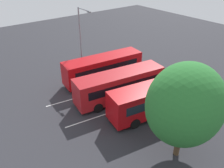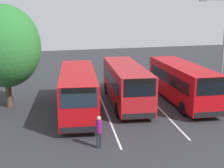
{
  "view_description": "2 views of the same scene",
  "coord_description": "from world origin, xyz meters",
  "px_view_note": "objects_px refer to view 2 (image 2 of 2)",
  "views": [
    {
      "loc": [
        -14.16,
        -16.36,
        13.8
      ],
      "look_at": [
        -0.59,
        1.13,
        1.19
      ],
      "focal_mm": 37.14,
      "sensor_mm": 36.0,
      "label": 1
    },
    {
      "loc": [
        22.1,
        -8.22,
        7.23
      ],
      "look_at": [
        -0.21,
        -1.4,
        1.74
      ],
      "focal_mm": 49.84,
      "sensor_mm": 36.0,
      "label": 2
    }
  ],
  "objects_px": {
    "street_lamp": "(221,42)",
    "pedestrian": "(99,129)",
    "bus_center_left": "(126,83)",
    "bus_center_right": "(182,82)",
    "depot_tree": "(5,46)",
    "bus_far_left": "(78,90)"
  },
  "relations": [
    {
      "from": "bus_far_left",
      "to": "depot_tree",
      "type": "relative_size",
      "value": 1.3
    },
    {
      "from": "street_lamp",
      "to": "pedestrian",
      "type": "bearing_deg",
      "value": 29.23
    },
    {
      "from": "bus_far_left",
      "to": "bus_center_left",
      "type": "xyz_separation_m",
      "value": [
        -1.24,
        4.08,
        0.0
      ]
    },
    {
      "from": "bus_center_left",
      "to": "street_lamp",
      "type": "height_order",
      "value": "street_lamp"
    },
    {
      "from": "bus_center_left",
      "to": "street_lamp",
      "type": "bearing_deg",
      "value": 95.52
    },
    {
      "from": "bus_center_left",
      "to": "depot_tree",
      "type": "height_order",
      "value": "depot_tree"
    },
    {
      "from": "bus_center_left",
      "to": "depot_tree",
      "type": "distance_m",
      "value": 9.54
    },
    {
      "from": "pedestrian",
      "to": "street_lamp",
      "type": "distance_m",
      "value": 14.76
    },
    {
      "from": "bus_center_left",
      "to": "bus_far_left",
      "type": "bearing_deg",
      "value": -64.22
    },
    {
      "from": "street_lamp",
      "to": "bus_center_right",
      "type": "bearing_deg",
      "value": 8.13
    },
    {
      "from": "bus_far_left",
      "to": "street_lamp",
      "type": "xyz_separation_m",
      "value": [
        -0.77,
        12.34,
        3.03
      ]
    },
    {
      "from": "bus_center_left",
      "to": "street_lamp",
      "type": "xyz_separation_m",
      "value": [
        0.48,
        8.26,
        3.03
      ]
    },
    {
      "from": "street_lamp",
      "to": "bus_center_left",
      "type": "bearing_deg",
      "value": -3.72
    },
    {
      "from": "bus_center_left",
      "to": "depot_tree",
      "type": "relative_size",
      "value": 1.3
    },
    {
      "from": "pedestrian",
      "to": "depot_tree",
      "type": "bearing_deg",
      "value": 27.02
    },
    {
      "from": "bus_center_left",
      "to": "street_lamp",
      "type": "distance_m",
      "value": 8.81
    },
    {
      "from": "bus_center_left",
      "to": "bus_center_right",
      "type": "relative_size",
      "value": 1.0
    },
    {
      "from": "bus_center_left",
      "to": "pedestrian",
      "type": "xyz_separation_m",
      "value": [
        7.55,
        -4.18,
        -0.61
      ]
    },
    {
      "from": "depot_tree",
      "to": "bus_center_right",
      "type": "bearing_deg",
      "value": 78.75
    },
    {
      "from": "street_lamp",
      "to": "depot_tree",
      "type": "xyz_separation_m",
      "value": [
        -2.07,
        -17.17,
        -0.04
      ]
    },
    {
      "from": "bus_center_right",
      "to": "depot_tree",
      "type": "relative_size",
      "value": 1.29
    },
    {
      "from": "bus_center_right",
      "to": "pedestrian",
      "type": "height_order",
      "value": "bus_center_right"
    }
  ]
}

